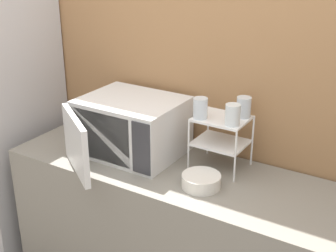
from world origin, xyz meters
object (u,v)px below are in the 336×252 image
bowl (201,181)px  glass_front_left (200,108)px  microwave (130,127)px  glass_front_right (233,115)px  glass_back_right (244,107)px  dish_rack (221,132)px

bowl → glass_front_left: bearing=121.3°
bowl → microwave: bearing=165.9°
glass_front_right → glass_back_right: bearing=88.5°
glass_front_left → bowl: glass_front_left is taller
microwave → glass_front_left: 0.45m
dish_rack → glass_back_right: 0.17m
glass_back_right → glass_front_right: (-0.00, -0.13, 0.00)m
microwave → dish_rack: size_ratio=2.48×
microwave → bowl: bearing=-14.1°
glass_front_left → glass_back_right: bearing=35.2°
dish_rack → glass_front_right: bearing=-35.5°
glass_front_right → bowl: glass_front_right is taller
microwave → glass_front_left: size_ratio=6.58×
bowl → dish_rack: bearing=94.0°
microwave → glass_back_right: (0.60, 0.18, 0.18)m
glass_back_right → glass_front_left: bearing=-144.8°
dish_rack → glass_front_right: glass_front_right is taller
glass_back_right → bowl: (-0.07, -0.31, -0.31)m
glass_back_right → glass_front_right: 0.13m
glass_front_right → bowl: (-0.07, -0.18, -0.31)m
glass_front_left → bowl: size_ratio=0.55×
glass_front_right → dish_rack: bearing=144.5°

